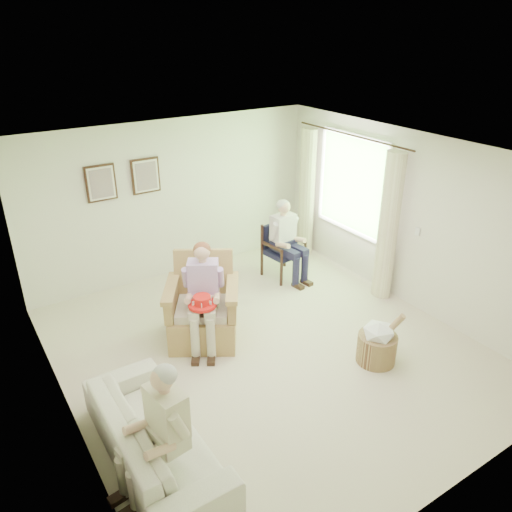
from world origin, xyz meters
The scene contains 19 objects.
floor centered at (0.00, 0.00, 0.00)m, with size 5.50×5.50×0.00m, color beige.
back_wall centered at (0.00, 2.75, 1.30)m, with size 5.00×0.04×2.60m, color silver.
front_wall centered at (0.00, -2.75, 1.30)m, with size 5.00×0.04×2.60m, color silver.
left_wall centered at (-2.50, 0.00, 1.30)m, with size 0.04×5.50×2.60m, color silver.
right_wall centered at (2.50, 0.00, 1.30)m, with size 0.04×5.50×2.60m, color silver.
ceiling centered at (0.00, 0.00, 2.60)m, with size 5.00×5.50×0.02m, color white.
window centered at (2.46, 1.20, 1.58)m, with size 0.13×2.50×1.63m.
curtain_left centered at (2.33, 0.22, 1.15)m, with size 0.34×0.34×2.30m, color beige.
curtain_right centered at (2.33, 2.18, 1.15)m, with size 0.34×0.34×2.30m, color beige.
framed_print_left centered at (-1.15, 2.71, 1.78)m, with size 0.45×0.05×0.55m.
framed_print_right centered at (-0.45, 2.71, 1.78)m, with size 0.45×0.05×0.55m.
wicker_armchair centered at (-0.59, 0.71, 0.37)m, with size 0.91×0.90×1.16m.
wood_armchair centered at (1.41, 1.68, 0.49)m, with size 0.58×0.54×0.89m.
sofa centered at (-1.95, -0.91, 0.30)m, with size 0.81×2.08×0.61m, color silver.
person_wicker centered at (-0.59, 0.55, 0.84)m, with size 0.40×0.62×1.41m.
person_dark centered at (1.41, 1.53, 0.77)m, with size 0.40×0.62×1.32m.
person_sofa centered at (-1.95, -1.25, 0.72)m, with size 0.42×0.62×1.27m.
red_hat centered at (-0.73, 0.39, 0.76)m, with size 0.36×0.36×0.14m.
hatbox centered at (1.02, -0.97, 0.29)m, with size 0.60×0.60×0.73m.
Camera 1 is at (-3.10, -4.51, 3.97)m, focal length 35.00 mm.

